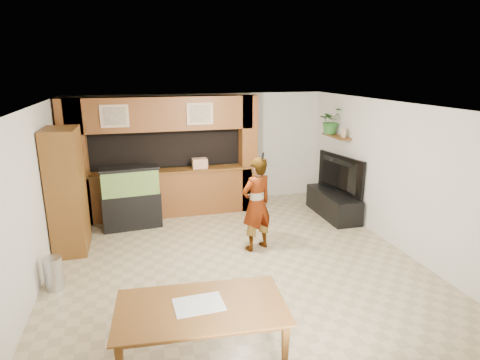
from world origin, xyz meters
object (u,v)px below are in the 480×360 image
object	(u,v)px
television	(335,175)
dining_table	(202,334)
pantry_cabinet	(67,191)
aquarium	(131,198)
person	(257,204)

from	to	relation	value
television	dining_table	size ratio (longest dim) A/B	0.77
pantry_cabinet	aquarium	world-z (taller)	pantry_cabinet
pantry_cabinet	aquarium	distance (m)	1.40
dining_table	aquarium	bearing A→B (deg)	104.08
television	person	size ratio (longest dim) A/B	0.84
aquarium	television	bearing A→B (deg)	-10.71
pantry_cabinet	television	bearing A→B (deg)	4.03
person	dining_table	world-z (taller)	person
pantry_cabinet	dining_table	distance (m)	3.93
television	dining_table	distance (m)	5.25
person	dining_table	size ratio (longest dim) A/B	0.92
aquarium	person	world-z (taller)	person
person	aquarium	bearing A→B (deg)	-58.34
television	dining_table	xyz separation A→B (m)	(-3.57, -3.80, -0.61)
pantry_cabinet	person	xyz separation A→B (m)	(3.21, -0.82, -0.25)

